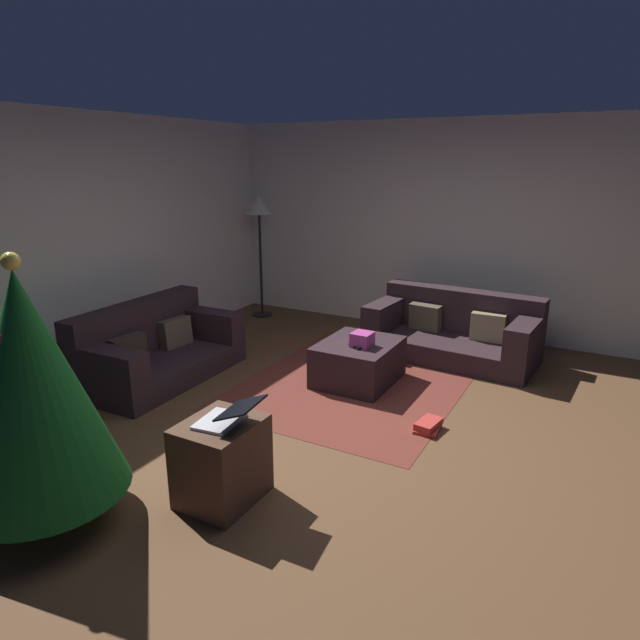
# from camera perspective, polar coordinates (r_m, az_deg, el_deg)

# --- Properties ---
(ground_plane) EXTENTS (6.40, 6.40, 0.00)m
(ground_plane) POSITION_cam_1_polar(r_m,az_deg,el_deg) (4.47, 2.83, -11.88)
(ground_plane) COLOR brown
(rear_partition) EXTENTS (6.40, 0.12, 2.60)m
(rear_partition) POSITION_cam_1_polar(r_m,az_deg,el_deg) (6.06, -24.99, 7.12)
(rear_partition) COLOR silver
(rear_partition) RESTS_ON ground_plane
(corner_partition) EXTENTS (0.12, 6.40, 2.60)m
(corner_partition) POSITION_cam_1_polar(r_m,az_deg,el_deg) (6.96, 14.52, 9.13)
(corner_partition) COLOR silver
(corner_partition) RESTS_ON ground_plane
(couch_left) EXTENTS (1.69, 0.91, 0.75)m
(couch_left) POSITION_cam_1_polar(r_m,az_deg,el_deg) (5.74, -16.95, -2.95)
(couch_left) COLOR #2D1E23
(couch_left) RESTS_ON ground_plane
(couch_right) EXTENTS (1.01, 1.86, 0.71)m
(couch_right) POSITION_cam_1_polar(r_m,az_deg,el_deg) (6.26, 13.84, -1.20)
(couch_right) COLOR #2D1E23
(couch_right) RESTS_ON ground_plane
(ottoman) EXTENTS (0.83, 0.70, 0.41)m
(ottoman) POSITION_cam_1_polar(r_m,az_deg,el_deg) (5.40, 4.03, -4.40)
(ottoman) COLOR #2D1E23
(ottoman) RESTS_ON ground_plane
(gift_box) EXTENTS (0.19, 0.19, 0.14)m
(gift_box) POSITION_cam_1_polar(r_m,az_deg,el_deg) (5.21, 4.44, -2.04)
(gift_box) COLOR #B23F8C
(gift_box) RESTS_ON ottoman
(tv_remote) EXTENTS (0.13, 0.16, 0.02)m
(tv_remote) POSITION_cam_1_polar(r_m,az_deg,el_deg) (5.18, 3.70, -2.79)
(tv_remote) COLOR black
(tv_remote) RESTS_ON ottoman
(christmas_tree) EXTENTS (0.98, 0.98, 1.65)m
(christmas_tree) POSITION_cam_1_polar(r_m,az_deg,el_deg) (3.52, -28.01, -6.09)
(christmas_tree) COLOR brown
(christmas_tree) RESTS_ON ground_plane
(side_table) EXTENTS (0.52, 0.44, 0.54)m
(side_table) POSITION_cam_1_polar(r_m,az_deg,el_deg) (3.65, -10.24, -14.31)
(side_table) COLOR #4C3323
(side_table) RESTS_ON ground_plane
(laptop) EXTENTS (0.35, 0.42, 0.18)m
(laptop) POSITION_cam_1_polar(r_m,az_deg,el_deg) (3.46, -9.67, -9.89)
(laptop) COLOR silver
(laptop) RESTS_ON side_table
(book_stack) EXTENTS (0.27, 0.20, 0.08)m
(book_stack) POSITION_cam_1_polar(r_m,az_deg,el_deg) (4.60, 11.25, -10.80)
(book_stack) COLOR #B7332D
(book_stack) RESTS_ON ground_plane
(corner_lamp) EXTENTS (0.36, 0.36, 1.66)m
(corner_lamp) POSITION_cam_1_polar(r_m,az_deg,el_deg) (7.52, -6.38, 10.92)
(corner_lamp) COLOR black
(corner_lamp) RESTS_ON ground_plane
(area_rug) EXTENTS (2.60, 2.00, 0.01)m
(area_rug) POSITION_cam_1_polar(r_m,az_deg,el_deg) (5.47, 3.98, -6.37)
(area_rug) COLOR maroon
(area_rug) RESTS_ON ground_plane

